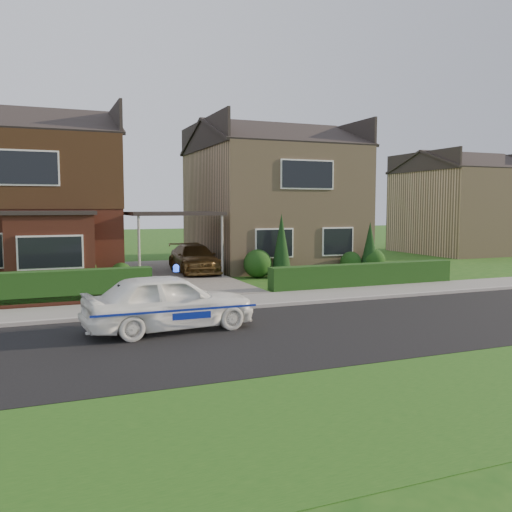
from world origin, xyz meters
TOP-DOWN VIEW (x-y plane):
  - ground at (0.00, 0.00)m, footprint 120.00×120.00m
  - road at (0.00, 0.00)m, footprint 60.00×6.00m
  - kerb at (0.00, 3.05)m, footprint 60.00×0.16m
  - sidewalk at (0.00, 4.10)m, footprint 60.00×2.00m
  - grass_verge at (0.00, -5.00)m, footprint 60.00×4.00m
  - driveway at (0.00, 11.00)m, footprint 3.80×12.00m
  - house_left at (-5.78, 13.90)m, footprint 7.50×9.53m
  - house_right at (5.80, 13.99)m, footprint 7.50×8.06m
  - carport_link at (0.00, 10.95)m, footprint 3.80×3.00m
  - dwarf_wall at (-5.80, 5.30)m, footprint 7.70×0.25m
  - hedge_left at (-5.80, 5.45)m, footprint 7.50×0.55m
  - hedge_right at (5.80, 5.35)m, footprint 7.50×0.55m
  - shrub_left_mid at (-4.00, 9.30)m, footprint 1.32×1.32m
  - shrub_left_near at (-2.40, 9.60)m, footprint 0.84×0.84m
  - shrub_right_near at (3.20, 9.40)m, footprint 1.20×1.20m
  - shrub_right_mid at (7.80, 9.50)m, footprint 0.96×0.96m
  - shrub_right_far at (8.80, 9.20)m, footprint 1.08×1.08m
  - conifer_a at (4.20, 9.20)m, footprint 0.90×0.90m
  - conifer_b at (8.60, 9.20)m, footprint 0.90×0.90m
  - neighbour_right at (20.00, 16.00)m, footprint 6.50×7.00m
  - police_car at (-2.42, 1.20)m, footprint 3.78×4.25m
  - driveway_car at (1.00, 11.38)m, footprint 1.76×4.17m
  - potted_plant_c at (-5.81, 9.00)m, footprint 0.58×0.58m

SIDE VIEW (x-z plane):
  - ground at x=0.00m, z-range 0.00..0.00m
  - road at x=0.00m, z-range -0.01..0.01m
  - grass_verge at x=0.00m, z-range -0.01..0.01m
  - hedge_left at x=-5.80m, z-range -0.45..0.45m
  - hedge_right at x=5.80m, z-range -0.40..0.40m
  - sidewalk at x=0.00m, z-range 0.00..0.10m
  - kerb at x=0.00m, z-range 0.00..0.12m
  - driveway at x=0.00m, z-range 0.00..0.12m
  - dwarf_wall at x=-5.80m, z-range 0.00..0.36m
  - potted_plant_c at x=-5.81m, z-range 0.00..0.75m
  - shrub_left_near at x=-2.40m, z-range 0.00..0.84m
  - shrub_right_mid at x=7.80m, z-range 0.00..0.96m
  - shrub_right_far at x=8.80m, z-range 0.00..1.08m
  - shrub_right_near at x=3.20m, z-range 0.00..1.20m
  - shrub_left_mid at x=-4.00m, z-range 0.00..1.32m
  - police_car at x=-2.42m, z-range -0.08..1.48m
  - driveway_car at x=1.00m, z-range 0.12..1.32m
  - conifer_b at x=8.60m, z-range 0.00..2.20m
  - conifer_a at x=4.20m, z-range 0.00..2.60m
  - neighbour_right at x=20.00m, z-range 0.00..5.20m
  - carport_link at x=0.00m, z-range 1.27..4.04m
  - house_right at x=5.80m, z-range 0.04..7.29m
  - house_left at x=-5.78m, z-range 0.19..7.44m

